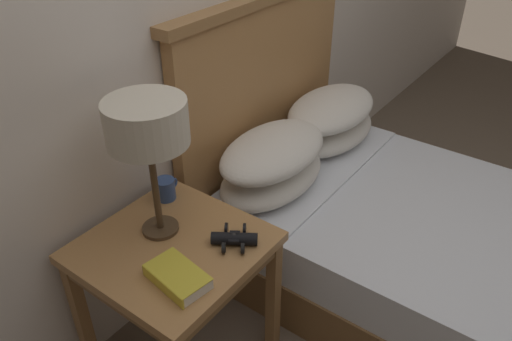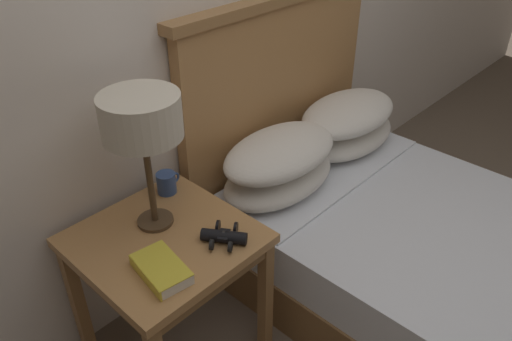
{
  "view_description": "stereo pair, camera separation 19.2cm",
  "coord_description": "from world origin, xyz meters",
  "views": [
    {
      "loc": [
        -1.36,
        -0.4,
        1.76
      ],
      "look_at": [
        -0.06,
        0.56,
        0.71
      ],
      "focal_mm": 35.0,
      "sensor_mm": 36.0,
      "label": 1
    },
    {
      "loc": [
        -1.24,
        -0.54,
        1.76
      ],
      "look_at": [
        -0.06,
        0.56,
        0.71
      ],
      "focal_mm": 35.0,
      "sensor_mm": 36.0,
      "label": 2
    }
  ],
  "objects": [
    {
      "name": "nightstand",
      "position": [
        -0.48,
        0.61,
        0.53
      ],
      "size": [
        0.58,
        0.58,
        0.61
      ],
      "color": "#AD7A47",
      "rests_on": "ground_plane"
    },
    {
      "name": "bed",
      "position": [
        0.45,
        0.05,
        0.29
      ],
      "size": [
        1.27,
        2.04,
        1.23
      ],
      "color": "brown",
      "rests_on": "ground_plane"
    },
    {
      "name": "table_lamp",
      "position": [
        -0.45,
        0.7,
        1.02
      ],
      "size": [
        0.27,
        0.27,
        0.5
      ],
      "color": "#4C3823",
      "rests_on": "nightstand"
    },
    {
      "name": "book_on_nightstand",
      "position": [
        -0.6,
        0.47,
        0.63
      ],
      "size": [
        0.15,
        0.22,
        0.04
      ],
      "color": "silver",
      "rests_on": "nightstand"
    },
    {
      "name": "binoculars_pair",
      "position": [
        -0.35,
        0.44,
        0.63
      ],
      "size": [
        0.16,
        0.16,
        0.05
      ],
      "color": "black",
      "rests_on": "nightstand"
    },
    {
      "name": "coffee_mug",
      "position": [
        -0.3,
        0.82,
        0.65
      ],
      "size": [
        0.1,
        0.08,
        0.08
      ],
      "color": "#334C84",
      "rests_on": "nightstand"
    }
  ]
}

